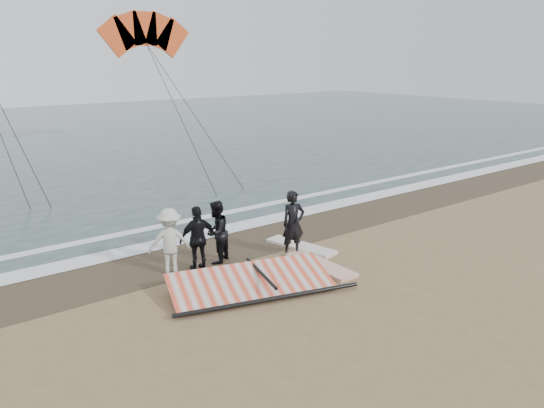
{
  "coord_description": "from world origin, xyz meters",
  "views": [
    {
      "loc": [
        -8.73,
        -8.78,
        5.71
      ],
      "look_at": [
        0.3,
        3.0,
        1.6
      ],
      "focal_mm": 35.0,
      "sensor_mm": 36.0,
      "label": 1
    }
  ],
  "objects_px": {
    "board_white": "(320,265)",
    "sail_rig": "(246,284)",
    "board_cream": "(301,246)",
    "man_main": "(293,223)"
  },
  "relations": [
    {
      "from": "man_main",
      "to": "board_cream",
      "type": "distance_m",
      "value": 1.15
    },
    {
      "from": "board_white",
      "to": "sail_rig",
      "type": "xyz_separation_m",
      "value": [
        -2.61,
        -0.08,
        0.15
      ]
    },
    {
      "from": "board_white",
      "to": "board_cream",
      "type": "bearing_deg",
      "value": 71.06
    },
    {
      "from": "man_main",
      "to": "board_white",
      "type": "distance_m",
      "value": 1.5
    },
    {
      "from": "board_cream",
      "to": "sail_rig",
      "type": "height_order",
      "value": "sail_rig"
    },
    {
      "from": "board_white",
      "to": "sail_rig",
      "type": "height_order",
      "value": "sail_rig"
    },
    {
      "from": "board_white",
      "to": "sail_rig",
      "type": "relative_size",
      "value": 0.53
    },
    {
      "from": "board_cream",
      "to": "board_white",
      "type": "bearing_deg",
      "value": -121.9
    },
    {
      "from": "board_cream",
      "to": "man_main",
      "type": "bearing_deg",
      "value": -163.18
    },
    {
      "from": "board_cream",
      "to": "sail_rig",
      "type": "distance_m",
      "value": 3.52
    }
  ]
}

